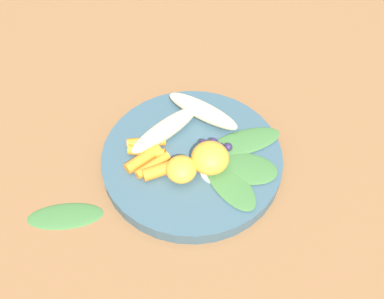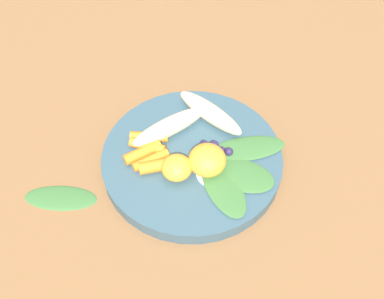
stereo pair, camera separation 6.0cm
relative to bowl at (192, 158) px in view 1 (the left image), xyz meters
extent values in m
plane|color=brown|center=(0.00, 0.00, -0.01)|extent=(2.40, 2.40, 0.00)
cylinder|color=#385666|center=(0.00, 0.00, 0.00)|extent=(0.28, 0.28, 0.02)
ellipsoid|color=beige|center=(0.05, -0.02, 0.03)|extent=(0.08, 0.13, 0.03)
ellipsoid|color=beige|center=(0.01, -0.08, 0.03)|extent=(0.13, 0.06, 0.03)
ellipsoid|color=#F4A833|center=(-0.03, 0.01, 0.03)|extent=(0.06, 0.06, 0.04)
ellipsoid|color=#F4A833|center=(0.00, 0.04, 0.03)|extent=(0.04, 0.04, 0.03)
cylinder|color=orange|center=(0.07, 0.01, 0.02)|extent=(0.06, 0.04, 0.01)
cylinder|color=orange|center=(0.06, 0.03, 0.02)|extent=(0.06, 0.03, 0.02)
cylinder|color=orange|center=(0.06, 0.04, 0.02)|extent=(0.04, 0.06, 0.02)
cylinder|color=orange|center=(0.04, 0.05, 0.02)|extent=(0.04, 0.06, 0.01)
cylinder|color=orange|center=(0.03, 0.05, 0.02)|extent=(0.06, 0.05, 0.02)
sphere|color=#2D234C|center=(-0.03, 0.00, 0.02)|extent=(0.01, 0.01, 0.01)
sphere|color=#2D234C|center=(-0.03, -0.02, 0.02)|extent=(0.01, 0.01, 0.01)
sphere|color=#2D234C|center=(-0.03, -0.02, 0.02)|extent=(0.01, 0.01, 0.01)
sphere|color=#2D234C|center=(-0.04, -0.02, 0.02)|extent=(0.01, 0.01, 0.01)
sphere|color=#2D234C|center=(-0.03, -0.02, 0.03)|extent=(0.01, 0.01, 0.01)
sphere|color=#2D234C|center=(-0.03, -0.02, 0.02)|extent=(0.01, 0.01, 0.01)
sphere|color=#2D234C|center=(-0.01, -0.01, 0.03)|extent=(0.01, 0.01, 0.01)
sphere|color=#2D234C|center=(-0.05, -0.03, 0.02)|extent=(0.01, 0.01, 0.01)
sphere|color=#2D234C|center=(-0.03, -0.02, 0.03)|extent=(0.01, 0.01, 0.01)
cylinder|color=white|center=(-0.05, 0.02, 0.01)|extent=(0.05, 0.05, 0.00)
ellipsoid|color=#3D7038|center=(-0.07, 0.03, 0.01)|extent=(0.12, 0.11, 0.00)
ellipsoid|color=#3D7038|center=(-0.09, 0.00, 0.01)|extent=(0.10, 0.07, 0.00)
ellipsoid|color=#3D7038|center=(-0.07, -0.05, 0.01)|extent=(0.12, 0.11, 0.00)
ellipsoid|color=#3D7038|center=(0.14, 0.15, -0.01)|extent=(0.12, 0.09, 0.01)
camera|label=1|loc=(-0.13, 0.35, 0.50)|focal=37.47mm
camera|label=2|loc=(-0.18, 0.33, 0.50)|focal=37.47mm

